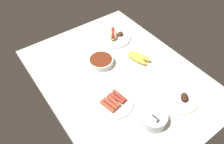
{
  "coord_description": "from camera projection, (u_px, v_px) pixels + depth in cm",
  "views": [
    {
      "loc": [
        71.5,
        -57.44,
        101.31
      ],
      "look_at": [
        -2.63,
        -3.75,
        3.0
      ],
      "focal_mm": 35.06,
      "sensor_mm": 36.0,
      "label": 1
    }
  ],
  "objects": [
    {
      "name": "bowl_coleslaw",
      "position": [
        153.0,
        118.0,
        1.12
      ],
      "size": [
        14.41,
        14.41,
        16.03
      ],
      "color": "silver",
      "rests_on": "ground_plane"
    },
    {
      "name": "plate_hotdog_assembled",
      "position": [
        113.0,
        36.0,
        1.61
      ],
      "size": [
        25.72,
        25.72,
        5.61
      ],
      "color": "white",
      "rests_on": "ground_plane"
    },
    {
      "name": "ground_plane",
      "position": [
        119.0,
        77.0,
        1.38
      ],
      "size": [
        120.0,
        90.0,
        3.0
      ],
      "primitive_type": "cube",
      "color": "silver"
    },
    {
      "name": "banana_bunch",
      "position": [
        138.0,
        58.0,
        1.45
      ],
      "size": [
        16.73,
        11.52,
        3.9
      ],
      "color": "#E5D14C",
      "rests_on": "ground_plane"
    },
    {
      "name": "plate_sausages",
      "position": [
        114.0,
        102.0,
        1.21
      ],
      "size": [
        22.22,
        22.22,
        3.24
      ],
      "color": "white",
      "rests_on": "ground_plane"
    },
    {
      "name": "plate_grilled_meat",
      "position": [
        180.0,
        99.0,
        1.23
      ],
      "size": [
        20.36,
        20.36,
        3.94
      ],
      "color": "white",
      "rests_on": "ground_plane"
    },
    {
      "name": "bowl_chili",
      "position": [
        101.0,
        61.0,
        1.42
      ],
      "size": [
        16.23,
        16.23,
        4.1
      ],
      "color": "white",
      "rests_on": "ground_plane"
    }
  ]
}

